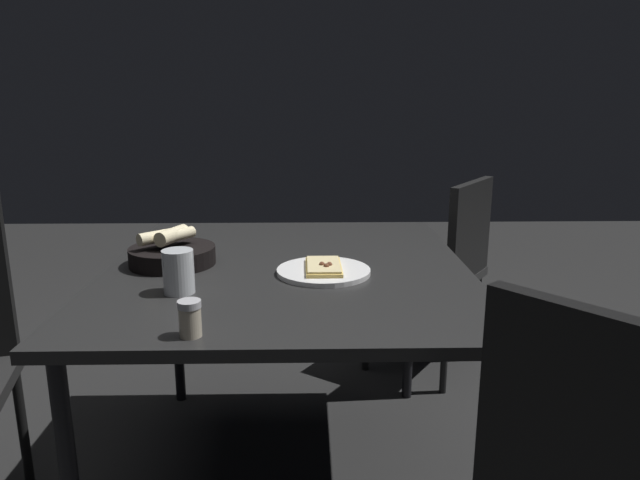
% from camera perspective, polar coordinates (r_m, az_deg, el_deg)
% --- Properties ---
extents(ground, '(8.00, 8.00, 0.00)m').
position_cam_1_polar(ground, '(2.07, -2.89, -22.49)').
color(ground, black).
extents(dining_table, '(1.07, 1.19, 0.74)m').
position_cam_1_polar(dining_table, '(1.75, -3.16, -4.19)').
color(dining_table, black).
rests_on(dining_table, ground).
extents(pizza_plate, '(0.27, 0.27, 0.04)m').
position_cam_1_polar(pizza_plate, '(1.65, 0.35, -2.99)').
color(pizza_plate, white).
rests_on(pizza_plate, dining_table).
extents(bread_basket, '(0.26, 0.26, 0.11)m').
position_cam_1_polar(bread_basket, '(1.79, -14.43, -1.27)').
color(bread_basket, black).
rests_on(bread_basket, dining_table).
extents(beer_glass, '(0.08, 0.08, 0.11)m').
position_cam_1_polar(beer_glass, '(1.53, -13.77, -3.30)').
color(beer_glass, silver).
rests_on(beer_glass, dining_table).
extents(pepper_shaker, '(0.05, 0.05, 0.08)m').
position_cam_1_polar(pepper_shaker, '(1.25, -12.69, -7.75)').
color(pepper_shaker, '#BFB299').
rests_on(pepper_shaker, dining_table).
extents(chair_near, '(0.61, 0.61, 0.89)m').
position_cam_1_polar(chair_near, '(2.62, 11.92, -2.14)').
color(chair_near, '#2D2D2D').
rests_on(chair_near, ground).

